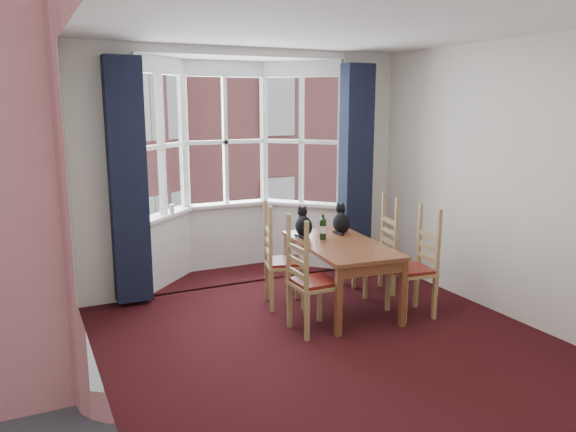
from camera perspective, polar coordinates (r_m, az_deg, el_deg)
floor at (r=5.14m, az=5.54°, el=-13.65°), size 4.50×4.50×0.00m
ceiling at (r=4.70m, az=6.23°, el=18.99°), size 4.50×4.50×0.00m
wall_left at (r=4.07m, az=-18.93°, el=-0.20°), size 0.00×4.50×4.50m
wall_right at (r=6.01m, az=22.37°, el=3.15°), size 0.00×4.50×4.50m
wall_back_pier_left at (r=6.32m, az=-18.31°, el=3.79°), size 0.70×0.12×2.80m
wall_back_pier_right at (r=7.49m, az=7.65°, el=5.38°), size 0.70×0.12×2.80m
bay_window at (r=7.19m, az=-5.70°, el=5.18°), size 2.76×0.94×2.80m
curtain_left at (r=6.18m, az=-15.95°, el=3.31°), size 0.38×0.22×2.60m
curtain_right at (r=7.22m, az=6.90°, el=4.78°), size 0.38×0.22×2.60m
dining_table at (r=6.00m, az=5.37°, el=-3.50°), size 0.93×1.55×0.72m
chair_left_near at (r=5.38m, az=1.77°, el=-7.05°), size 0.41×0.43×0.92m
chair_left_far at (r=6.06m, az=-1.19°, el=-4.89°), size 0.50×0.51×0.92m
chair_right_near at (r=5.99m, az=13.23°, el=-5.40°), size 0.45×0.47×0.92m
chair_right_far at (r=6.60m, az=9.47°, el=-3.68°), size 0.47×0.49×0.92m
cat_left at (r=6.24m, az=1.59°, el=-0.87°), size 0.23×0.28×0.35m
cat_right at (r=6.43m, az=5.43°, el=-0.53°), size 0.26×0.29×0.35m
wine_bottle at (r=6.10m, az=3.57°, el=-1.20°), size 0.07×0.07×0.29m
candle_tall at (r=6.88m, az=-11.74°, el=0.72°), size 0.06×0.06×0.11m
street at (r=37.21m, az=-21.31°, el=-2.05°), size 80.00×80.00×0.00m
tenement_building at (r=18.15m, az=-18.19°, el=9.05°), size 18.40×7.80×15.20m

